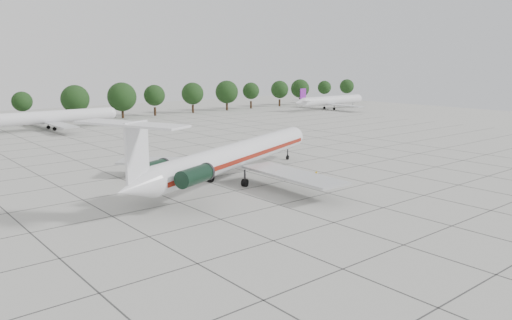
# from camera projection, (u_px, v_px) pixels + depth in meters

# --- Properties ---
(ground) EXTENTS (260.00, 260.00, 0.00)m
(ground) POSITION_uv_depth(u_px,v_px,m) (236.00, 191.00, 61.30)
(ground) COLOR #A5A59E
(ground) RESTS_ON ground
(apron_joints) EXTENTS (170.00, 170.00, 0.02)m
(apron_joints) POSITION_uv_depth(u_px,v_px,m) (173.00, 171.00, 72.62)
(apron_joints) COLOR #383838
(apron_joints) RESTS_ON ground
(main_airliner) EXTENTS (40.96, 30.90, 9.97)m
(main_airliner) POSITION_uv_depth(u_px,v_px,m) (230.00, 157.00, 64.53)
(main_airliner) COLOR silver
(main_airliner) RESTS_ON ground
(ground_crew) EXTENTS (0.66, 0.46, 1.72)m
(ground_crew) POSITION_uv_depth(u_px,v_px,m) (316.00, 178.00, 64.52)
(ground_crew) COLOR gold
(ground_crew) RESTS_ON ground
(bg_airliner_c) EXTENTS (28.24, 27.20, 7.40)m
(bg_airliner_c) POSITION_uv_depth(u_px,v_px,m) (54.00, 117.00, 116.73)
(bg_airliner_c) COLOR silver
(bg_airliner_c) RESTS_ON ground
(bg_airliner_e) EXTENTS (28.24, 27.20, 7.40)m
(bg_airliner_e) POSITION_uv_depth(u_px,v_px,m) (331.00, 101.00, 166.56)
(bg_airliner_e) COLOR silver
(bg_airliner_e) RESTS_ON ground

